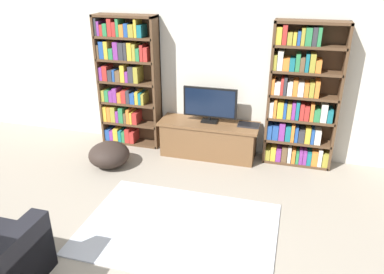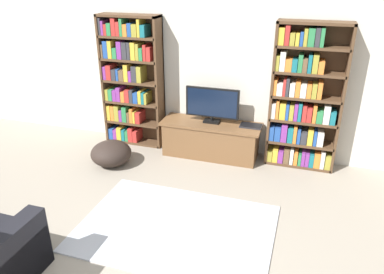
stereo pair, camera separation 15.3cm
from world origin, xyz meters
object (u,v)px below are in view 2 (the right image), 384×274
at_px(bookshelf_right, 303,102).
at_px(beanbag_ottoman, 111,153).
at_px(laptop, 251,126).
at_px(television, 212,104).
at_px(tv_stand, 210,139).
at_px(bookshelf_left, 130,80).

distance_m(bookshelf_right, beanbag_ottoman, 2.82).
bearing_deg(laptop, television, -179.31).
bearing_deg(bookshelf_right, tv_stand, -174.17).
bearing_deg(tv_stand, bookshelf_left, 174.50).
height_order(bookshelf_left, tv_stand, bookshelf_left).
bearing_deg(laptop, bookshelf_left, 177.60).
xyz_separation_m(tv_stand, laptop, (0.59, 0.05, 0.28)).
height_order(bookshelf_right, television, bookshelf_right).
relative_size(television, beanbag_ottoman, 1.36).
distance_m(tv_stand, television, 0.55).
height_order(bookshelf_left, television, bookshelf_left).
bearing_deg(bookshelf_left, laptop, -2.40).
distance_m(laptop, beanbag_ottoman, 2.08).
bearing_deg(laptop, beanbag_ottoman, -157.91).
relative_size(bookshelf_right, laptop, 6.45).
distance_m(bookshelf_right, tv_stand, 1.45).
bearing_deg(beanbag_ottoman, tv_stand, 28.92).
relative_size(bookshelf_right, beanbag_ottoman, 3.46).
distance_m(bookshelf_right, television, 1.28).
relative_size(bookshelf_left, television, 2.54).
height_order(bookshelf_left, laptop, bookshelf_left).
bearing_deg(beanbag_ottoman, bookshelf_left, 93.64).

